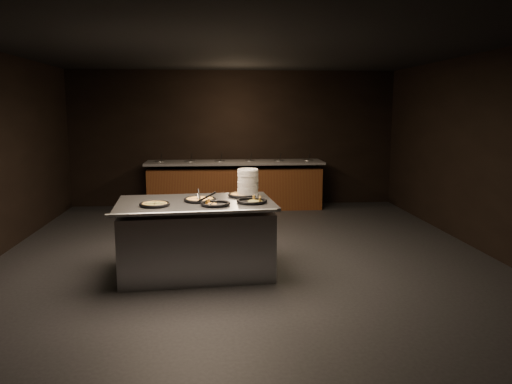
{
  "coord_description": "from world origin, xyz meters",
  "views": [
    {
      "loc": [
        -0.41,
        -6.85,
        2.08
      ],
      "look_at": [
        0.18,
        0.3,
        0.89
      ],
      "focal_mm": 35.0,
      "sensor_mm": 36.0,
      "label": 1
    }
  ],
  "objects_px": {
    "pan_veggie_whole": "(155,204)",
    "pan_cheese_whole": "(200,200)",
    "serving_counter": "(196,239)",
    "plate_stack": "(248,183)"
  },
  "relations": [
    {
      "from": "pan_veggie_whole",
      "to": "pan_cheese_whole",
      "type": "relative_size",
      "value": 0.9
    },
    {
      "from": "serving_counter",
      "to": "plate_stack",
      "type": "bearing_deg",
      "value": 19.1
    },
    {
      "from": "plate_stack",
      "to": "pan_veggie_whole",
      "type": "xyz_separation_m",
      "value": [
        -1.16,
        -0.55,
        -0.16
      ]
    },
    {
      "from": "plate_stack",
      "to": "pan_cheese_whole",
      "type": "xyz_separation_m",
      "value": [
        -0.63,
        -0.28,
        -0.16
      ]
    },
    {
      "from": "pan_veggie_whole",
      "to": "pan_cheese_whole",
      "type": "xyz_separation_m",
      "value": [
        0.53,
        0.28,
        0.0
      ]
    },
    {
      "from": "plate_stack",
      "to": "pan_cheese_whole",
      "type": "distance_m",
      "value": 0.7
    },
    {
      "from": "serving_counter",
      "to": "plate_stack",
      "type": "height_order",
      "value": "plate_stack"
    },
    {
      "from": "serving_counter",
      "to": "pan_cheese_whole",
      "type": "xyz_separation_m",
      "value": [
        0.06,
        0.02,
        0.51
      ]
    },
    {
      "from": "plate_stack",
      "to": "pan_veggie_whole",
      "type": "distance_m",
      "value": 1.29
    },
    {
      "from": "pan_veggie_whole",
      "to": "plate_stack",
      "type": "bearing_deg",
      "value": 25.53
    }
  ]
}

